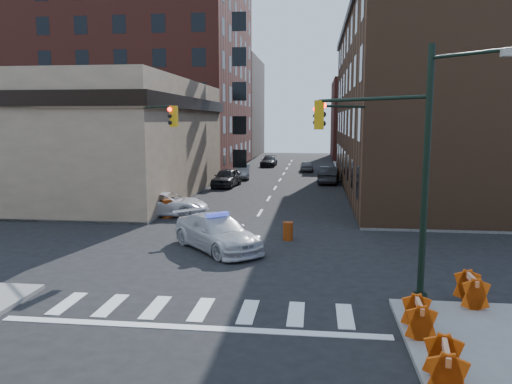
% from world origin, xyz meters
% --- Properties ---
extents(ground, '(140.00, 140.00, 0.00)m').
position_xyz_m(ground, '(0.00, 0.00, 0.00)').
color(ground, black).
rests_on(ground, ground).
extents(sidewalk_nw, '(34.00, 54.50, 0.15)m').
position_xyz_m(sidewalk_nw, '(-23.00, 32.75, 0.07)').
color(sidewalk_nw, gray).
rests_on(sidewalk_nw, ground).
extents(sidewalk_ne, '(34.00, 54.50, 0.15)m').
position_xyz_m(sidewalk_ne, '(23.00, 32.75, 0.07)').
color(sidewalk_ne, gray).
rests_on(sidewalk_ne, ground).
extents(bank_building, '(22.00, 22.00, 9.00)m').
position_xyz_m(bank_building, '(-17.00, 16.50, 4.50)').
color(bank_building, tan).
rests_on(bank_building, ground).
extents(apartment_block, '(25.00, 25.00, 24.00)m').
position_xyz_m(apartment_block, '(-18.50, 40.00, 12.00)').
color(apartment_block, '#5A241C').
rests_on(apartment_block, ground).
extents(commercial_row_ne, '(14.00, 34.00, 14.00)m').
position_xyz_m(commercial_row_ne, '(13.00, 22.50, 7.00)').
color(commercial_row_ne, '#533421').
rests_on(commercial_row_ne, ground).
extents(filler_nw, '(20.00, 18.00, 16.00)m').
position_xyz_m(filler_nw, '(-16.00, 62.00, 8.00)').
color(filler_nw, brown).
rests_on(filler_nw, ground).
extents(filler_ne, '(16.00, 16.00, 12.00)m').
position_xyz_m(filler_ne, '(14.00, 58.00, 6.00)').
color(filler_ne, '#5A241C').
rests_on(filler_ne, ground).
extents(signal_pole_se, '(5.40, 5.27, 8.00)m').
position_xyz_m(signal_pole_se, '(6.04, -5.52, 4.61)').
color(signal_pole_se, black).
rests_on(signal_pole_se, sidewalk_se).
extents(signal_pole_nw, '(3.58, 3.67, 8.00)m').
position_xyz_m(signal_pole_nw, '(-5.85, 5.34, 4.34)').
color(signal_pole_nw, black).
rests_on(signal_pole_nw, sidewalk_nw).
extents(signal_pole_ne, '(3.67, 3.58, 8.00)m').
position_xyz_m(signal_pole_ne, '(5.84, 5.35, 4.34)').
color(signal_pole_ne, black).
rests_on(signal_pole_ne, sidewalk_ne).
extents(tree_ne_near, '(3.00, 3.00, 4.85)m').
position_xyz_m(tree_ne_near, '(7.50, 26.00, 3.49)').
color(tree_ne_near, black).
rests_on(tree_ne_near, sidewalk_ne).
extents(tree_ne_far, '(3.00, 3.00, 4.85)m').
position_xyz_m(tree_ne_far, '(7.50, 34.00, 3.49)').
color(tree_ne_far, black).
rests_on(tree_ne_far, sidewalk_ne).
extents(police_car, '(5.33, 5.58, 1.59)m').
position_xyz_m(police_car, '(-0.96, 0.60, 0.80)').
color(police_car, silver).
rests_on(police_car, ground).
extents(pickup, '(5.39, 2.67, 1.47)m').
position_xyz_m(pickup, '(-5.80, 8.48, 0.73)').
color(pickup, silver).
rests_on(pickup, ground).
extents(parked_car_wnear, '(2.43, 5.01, 1.65)m').
position_xyz_m(parked_car_wnear, '(-4.43, 22.49, 0.82)').
color(parked_car_wnear, black).
rests_on(parked_car_wnear, ground).
extents(parked_car_wfar, '(2.06, 4.59, 1.46)m').
position_xyz_m(parked_car_wfar, '(-3.99, 29.00, 0.73)').
color(parked_car_wfar, '#95979D').
rests_on(parked_car_wfar, ground).
extents(parked_car_wdeep, '(2.01, 4.67, 1.34)m').
position_xyz_m(parked_car_wdeep, '(-2.50, 42.75, 0.67)').
color(parked_car_wdeep, black).
rests_on(parked_car_wdeep, ground).
extents(parked_car_enear, '(2.22, 5.05, 1.61)m').
position_xyz_m(parked_car_enear, '(4.82, 25.90, 0.81)').
color(parked_car_enear, black).
rests_on(parked_car_enear, ground).
extents(parked_car_efar, '(1.66, 3.82, 1.28)m').
position_xyz_m(parked_car_efar, '(2.50, 37.05, 0.64)').
color(parked_car_efar, gray).
rests_on(parked_car_efar, ground).
extents(pedestrian_a, '(0.74, 0.61, 1.73)m').
position_xyz_m(pedestrian_a, '(-10.73, 8.10, 1.01)').
color(pedestrian_a, black).
rests_on(pedestrian_a, sidewalk_nw).
extents(pedestrian_b, '(0.85, 0.71, 1.56)m').
position_xyz_m(pedestrian_b, '(-12.12, 6.00, 0.93)').
color(pedestrian_b, black).
rests_on(pedestrian_b, sidewalk_nw).
extents(pedestrian_c, '(1.19, 0.59, 1.97)m').
position_xyz_m(pedestrian_c, '(-9.78, 8.23, 1.13)').
color(pedestrian_c, '#202530').
rests_on(pedestrian_c, sidewalk_nw).
extents(barrel_road, '(0.68, 0.68, 0.92)m').
position_xyz_m(barrel_road, '(2.21, 2.83, 0.46)').
color(barrel_road, orange).
rests_on(barrel_road, ground).
extents(barrel_bank, '(0.74, 0.74, 1.14)m').
position_xyz_m(barrel_bank, '(-5.50, 7.70, 0.57)').
color(barrel_bank, '#D8630A').
rests_on(barrel_bank, ground).
extents(barricade_se_a, '(0.65, 1.27, 0.94)m').
position_xyz_m(barricade_se_a, '(8.50, -5.70, 0.62)').
color(barricade_se_a, orange).
rests_on(barricade_se_a, sidewalk_se).
extents(barricade_se_b, '(0.66, 1.25, 0.92)m').
position_xyz_m(barricade_se_b, '(6.40, -8.15, 0.61)').
color(barricade_se_b, red).
rests_on(barricade_se_b, sidewalk_se).
extents(barricade_se_c, '(0.86, 1.40, 0.99)m').
position_xyz_m(barricade_se_c, '(6.40, -11.00, 0.64)').
color(barricade_se_c, red).
rests_on(barricade_se_c, sidewalk_se).
extents(barricade_nw_a, '(1.16, 0.65, 0.84)m').
position_xyz_m(barricade_nw_a, '(-7.93, 6.99, 0.57)').
color(barricade_nw_a, red).
rests_on(barricade_nw_a, sidewalk_nw).
extents(barricade_nw_b, '(1.31, 0.87, 0.90)m').
position_xyz_m(barricade_nw_b, '(-10.21, 6.11, 0.60)').
color(barricade_nw_b, '#E2450A').
rests_on(barricade_nw_b, sidewalk_nw).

